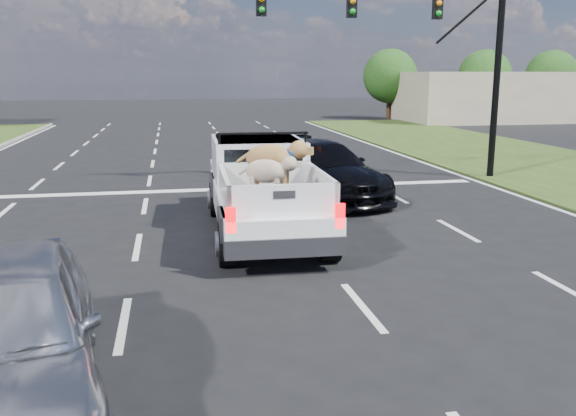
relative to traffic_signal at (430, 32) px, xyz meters
name	(u,v)px	position (x,y,z in m)	size (l,w,h in m)	color
ground	(247,315)	(-7.20, -10.50, -4.73)	(160.00, 160.00, 0.00)	black
road_markings	(215,215)	(-7.20, -3.94, -4.72)	(17.75, 60.00, 0.01)	silver
traffic_signal	(430,32)	(0.00, 0.00, 0.00)	(9.11, 0.31, 7.00)	black
building_right	(485,97)	(14.80, 23.50, -2.93)	(12.00, 7.00, 3.60)	tan
tree_far_d	(390,76)	(8.80, 27.50, -1.44)	(4.20, 4.20, 5.40)	#332114
tree_far_e	(485,76)	(16.80, 27.50, -1.44)	(4.20, 4.20, 5.40)	#332114
tree_far_f	(552,76)	(22.80, 27.50, -1.44)	(4.20, 4.20, 5.40)	#332114
pickup_truck	(263,186)	(-6.24, -5.79, -3.68)	(2.36, 5.96, 2.21)	black
black_coupe	(320,170)	(-4.09, -2.23, -3.93)	(2.22, 5.45, 1.58)	black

